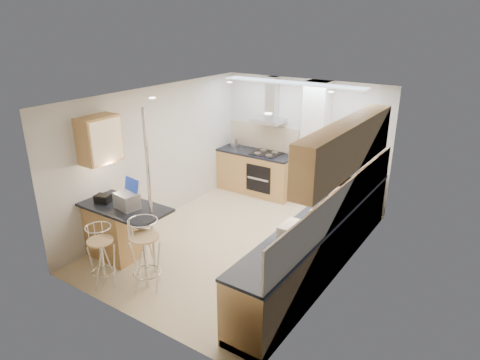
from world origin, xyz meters
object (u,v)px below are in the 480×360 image
Objects in this scene: bar_stool_near at (102,256)px; bar_stool_end at (146,254)px; microwave at (340,189)px; bread_bin at (294,232)px; laptop at (127,201)px.

bar_stool_end reaches higher than bar_stool_near.
bar_stool_near is 0.87× the size of bar_stool_end.
microwave is 1.65m from bread_bin.
bar_stool_end is at bearing -153.91° from bread_bin.
microwave is 3.30m from laptop.
bar_stool_near is at bearing -71.72° from laptop.
microwave is at bearing -2.47° from bar_stool_end.
microwave is 3.74m from bar_stool_near.
bar_stool_end is at bearing 124.17° from microwave.
bar_stool_near is (0.10, -0.63, -0.59)m from laptop.
laptop reaches higher than bar_stool_near.
microwave reaches higher than bar_stool_end.
laptop reaches higher than bread_bin.
bar_stool_near is at bearing -153.82° from bread_bin.
bar_stool_near is 2.45× the size of bread_bin.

